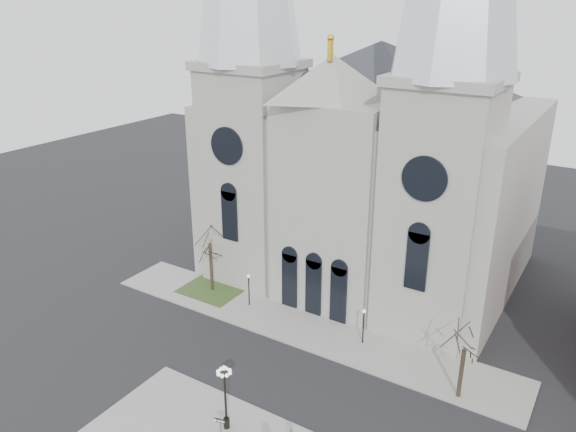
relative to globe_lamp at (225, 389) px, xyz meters
The scene contains 10 objects.
ground 5.00m from the globe_lamp, 130.50° to the left, with size 160.00×160.00×0.00m, color black.
sidewalk_far 14.41m from the globe_lamp, 99.90° to the left, with size 40.00×6.00×0.14m, color gray.
grass_patch 20.25m from the globe_lamp, 132.14° to the left, with size 6.00×5.00×0.18m, color #2A411B.
cathedral 29.91m from the globe_lamp, 95.37° to the left, with size 33.00×26.66×54.00m.
tree_left 20.12m from the globe_lamp, 132.14° to the left, with size 3.20×3.20×7.50m.
tree_right 17.31m from the globe_lamp, 43.21° to the left, with size 3.20×3.20×6.00m.
ped_lamp_left 16.64m from the globe_lamp, 120.43° to the left, with size 0.32×0.32×3.26m.
ped_lamp_right 14.80m from the globe_lamp, 75.94° to the left, with size 0.32×0.32×3.26m.
globe_lamp is the anchor object (origin of this frame).
one_way_sign 2.28m from the globe_lamp, 67.47° to the right, with size 0.89×0.23×2.06m.
Camera 1 is at (22.37, -26.66, 27.85)m, focal length 35.00 mm.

